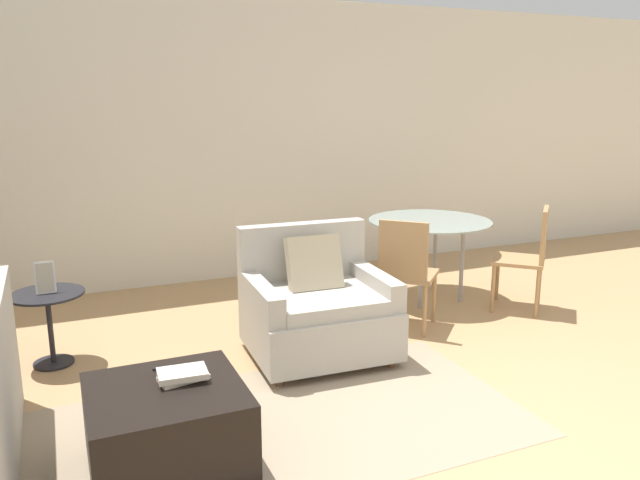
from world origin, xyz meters
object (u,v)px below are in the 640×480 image
(side_table, at_px, (49,314))
(armchair, at_px, (317,308))
(dining_chair_near_left, at_px, (406,267))
(book_stack, at_px, (183,375))
(tv_remote_primary, at_px, (166,370))
(ottoman, at_px, (167,427))
(dining_table, at_px, (430,229))
(dining_chair_near_right, at_px, (530,252))
(picture_frame, at_px, (45,278))

(side_table, bearing_deg, armchair, -18.07)
(armchair, relative_size, dining_chair_near_left, 1.11)
(book_stack, bearing_deg, side_table, 111.39)
(tv_remote_primary, distance_m, side_table, 1.51)
(side_table, distance_m, dining_chair_near_left, 2.60)
(ottoman, distance_m, side_table, 1.68)
(dining_table, height_order, dining_chair_near_right, dining_chair_near_right)
(picture_frame, xyz_separation_m, dining_chair_near_right, (3.79, -0.41, -0.11))
(dining_table, bearing_deg, tv_remote_primary, -148.53)
(dining_table, bearing_deg, side_table, -176.33)
(tv_remote_primary, xyz_separation_m, dining_table, (2.63, 1.61, 0.20))
(book_stack, xyz_separation_m, dining_chair_near_left, (1.96, 1.14, 0.05))
(side_table, distance_m, picture_frame, 0.26)
(armchair, height_order, ottoman, armchair)
(ottoman, xyz_separation_m, side_table, (-0.51, 1.60, 0.13))
(armchair, xyz_separation_m, book_stack, (-1.14, -0.98, 0.12))
(armchair, xyz_separation_m, dining_chair_near_left, (0.82, 0.16, 0.17))
(ottoman, distance_m, tv_remote_primary, 0.29)
(dining_chair_near_right, bearing_deg, armchair, -175.55)
(dining_chair_near_left, xyz_separation_m, dining_chair_near_right, (1.23, 0.00, 0.00))
(tv_remote_primary, height_order, picture_frame, picture_frame)
(ottoman, height_order, dining_chair_near_right, dining_chair_near_right)
(armchair, xyz_separation_m, dining_table, (1.43, 0.77, 0.30))
(tv_remote_primary, distance_m, picture_frame, 1.52)
(side_table, height_order, dining_chair_near_right, dining_chair_near_right)
(side_table, height_order, dining_chair_near_left, dining_chair_near_left)
(tv_remote_primary, bearing_deg, picture_frame, 111.36)
(armchair, height_order, side_table, armchair)
(side_table, relative_size, picture_frame, 2.39)
(picture_frame, height_order, dining_table, picture_frame)
(picture_frame, height_order, dining_chair_near_right, dining_chair_near_right)
(armchair, relative_size, dining_table, 0.91)
(tv_remote_primary, bearing_deg, book_stack, -68.37)
(dining_chair_near_left, height_order, dining_chair_near_right, same)
(dining_table, relative_size, dining_chair_near_left, 1.22)
(picture_frame, bearing_deg, book_stack, -68.61)
(book_stack, xyz_separation_m, picture_frame, (-0.61, 1.55, 0.15))
(armchair, height_order, picture_frame, armchair)
(dining_chair_near_right, bearing_deg, picture_frame, 173.83)
(side_table, bearing_deg, book_stack, -68.61)
(dining_chair_near_right, bearing_deg, side_table, 173.83)
(side_table, distance_m, dining_table, 3.20)
(armchair, xyz_separation_m, dining_chair_near_right, (2.05, 0.16, 0.17))
(tv_remote_primary, xyz_separation_m, side_table, (-0.55, 1.40, -0.08))
(dining_chair_near_left, bearing_deg, book_stack, -149.86)
(side_table, distance_m, dining_chair_near_right, 3.82)
(ottoman, xyz_separation_m, dining_chair_near_right, (3.28, 1.19, 0.28))
(ottoman, bearing_deg, dining_table, 34.05)
(book_stack, height_order, side_table, side_table)
(ottoman, distance_m, dining_chair_near_left, 2.39)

